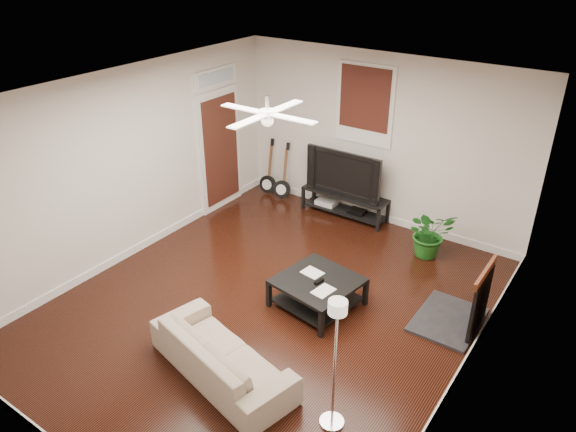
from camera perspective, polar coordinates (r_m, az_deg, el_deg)
name	(u,v)px	position (r m, az deg, el deg)	size (l,w,h in m)	color
room	(269,210)	(6.53, -2.00, 0.61)	(5.01, 6.01, 2.81)	black
brick_accent	(503,235)	(6.46, 21.68, -1.84)	(0.02, 2.20, 2.80)	brown
fireplace	(465,295)	(6.99, 18.08, -7.93)	(0.80, 1.10, 0.92)	black
window_back	(365,105)	(8.85, 8.07, 11.52)	(1.00, 0.06, 1.30)	#3A130F
door_left	(220,139)	(9.39, -7.21, 8.02)	(0.08, 1.00, 2.50)	white
tv_stand	(344,204)	(9.39, 5.95, 1.22)	(1.52, 0.41, 0.43)	black
tv	(347,172)	(9.16, 6.20, 4.66)	(1.36, 0.18, 0.78)	black
coffee_table	(317,292)	(7.16, 3.10, -8.03)	(0.95, 0.95, 0.40)	black
sofa	(222,355)	(6.16, -6.99, -14.30)	(1.85, 0.72, 0.54)	#BFAF8F
floor_lamp	(335,366)	(5.30, 4.93, -15.43)	(0.25, 0.25, 1.51)	silver
potted_plant	(430,233)	(8.39, 14.69, -1.76)	(0.68, 0.59, 0.76)	#1C601B
guitar_left	(267,167)	(10.04, -2.18, 5.13)	(0.33, 0.23, 1.05)	black
guitar_right	(282,172)	(9.83, -0.64, 4.63)	(0.33, 0.23, 1.05)	black
ceiling_fan	(267,113)	(6.08, -2.19, 10.72)	(1.24, 1.24, 0.32)	white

